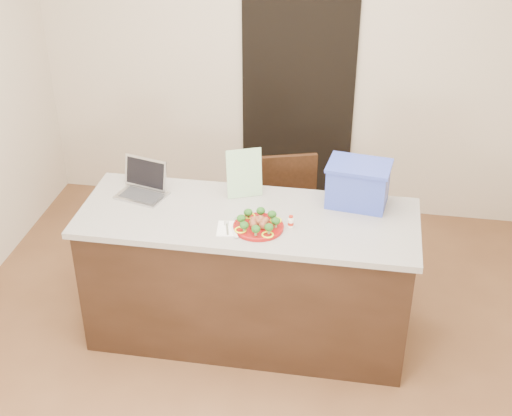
% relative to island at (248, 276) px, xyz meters
% --- Properties ---
extents(ground, '(4.00, 4.00, 0.00)m').
position_rel_island_xyz_m(ground, '(0.00, -0.25, -0.46)').
color(ground, brown).
rests_on(ground, ground).
extents(room_shell, '(4.00, 4.00, 4.00)m').
position_rel_island_xyz_m(room_shell, '(0.00, -0.25, 1.16)').
color(room_shell, white).
rests_on(room_shell, ground).
extents(doorway, '(0.90, 0.02, 2.00)m').
position_rel_island_xyz_m(doorway, '(0.10, 1.73, 0.54)').
color(doorway, black).
rests_on(doorway, ground).
extents(island, '(2.06, 0.76, 0.92)m').
position_rel_island_xyz_m(island, '(0.00, 0.00, 0.00)').
color(island, black).
rests_on(island, ground).
extents(plate, '(0.30, 0.30, 0.02)m').
position_rel_island_xyz_m(plate, '(0.09, -0.13, 0.47)').
color(plate, maroon).
rests_on(plate, island).
extents(meatballs, '(0.12, 0.11, 0.04)m').
position_rel_island_xyz_m(meatballs, '(0.09, -0.13, 0.50)').
color(meatballs, brown).
rests_on(meatballs, plate).
extents(broccoli, '(0.26, 0.26, 0.04)m').
position_rel_island_xyz_m(broccoli, '(0.09, -0.13, 0.52)').
color(broccoli, '#174512').
rests_on(broccoli, plate).
extents(pepper_rings, '(0.26, 0.26, 0.01)m').
position_rel_island_xyz_m(pepper_rings, '(0.09, -0.13, 0.48)').
color(pepper_rings, '#F9FD1A').
rests_on(pepper_rings, plate).
extents(napkin, '(0.18, 0.18, 0.01)m').
position_rel_island_xyz_m(napkin, '(-0.07, -0.17, 0.46)').
color(napkin, white).
rests_on(napkin, island).
extents(fork, '(0.04, 0.15, 0.00)m').
position_rel_island_xyz_m(fork, '(-0.09, -0.16, 0.47)').
color(fork, silver).
rests_on(fork, napkin).
extents(knife, '(0.06, 0.22, 0.01)m').
position_rel_island_xyz_m(knife, '(-0.04, -0.19, 0.47)').
color(knife, silver).
rests_on(knife, napkin).
extents(yogurt_bottle, '(0.04, 0.04, 0.08)m').
position_rel_island_xyz_m(yogurt_bottle, '(0.27, -0.09, 0.49)').
color(yogurt_bottle, white).
rests_on(yogurt_bottle, island).
extents(laptop, '(0.34, 0.31, 0.21)m').
position_rel_island_xyz_m(laptop, '(-0.70, 0.16, 0.52)').
color(laptop, '#B2B3B7').
rests_on(laptop, island).
extents(leaflet, '(0.22, 0.13, 0.32)m').
position_rel_island_xyz_m(leaflet, '(-0.06, 0.23, 0.62)').
color(leaflet, white).
rests_on(leaflet, island).
extents(blue_box, '(0.41, 0.32, 0.27)m').
position_rel_island_xyz_m(blue_box, '(0.64, 0.25, 0.60)').
color(blue_box, '#3042AF').
rests_on(blue_box, island).
extents(chair, '(0.50, 0.51, 0.90)m').
position_rel_island_xyz_m(chair, '(0.15, 0.77, 0.05)').
color(chair, '#371E10').
rests_on(chair, ground).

